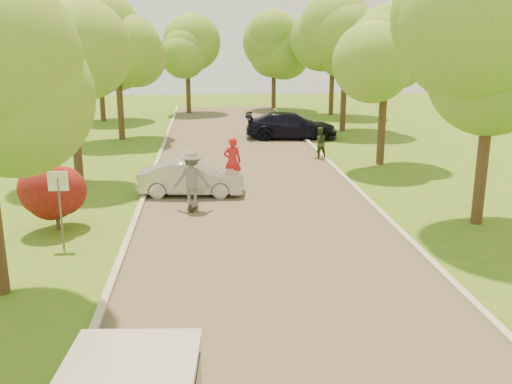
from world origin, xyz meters
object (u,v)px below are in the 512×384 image
object	(u,v)px
longboard	(193,206)
person_striped	(232,162)
dark_sedan	(291,125)
skateboarder	(192,179)
person_olive	(319,143)
silver_sedan	(191,178)
street_sign	(59,193)

from	to	relation	value
longboard	person_striped	distance (m)	3.68
dark_sedan	skateboarder	xyz separation A→B (m)	(-5.52, -14.08, 0.32)
dark_sedan	person_olive	bearing A→B (deg)	-168.91
longboard	dark_sedan	bearing A→B (deg)	-104.41
skateboarder	silver_sedan	bearing A→B (deg)	-80.72
dark_sedan	person_striped	bearing A→B (deg)	166.01
street_sign	person_striped	xyz separation A→B (m)	(5.11, 6.54, -0.59)
person_striped	person_olive	bearing A→B (deg)	-134.28
dark_sedan	skateboarder	bearing A→B (deg)	164.80
dark_sedan	longboard	bearing A→B (deg)	164.80
street_sign	silver_sedan	xyz separation A→B (m)	(3.50, 5.23, -0.92)
dark_sedan	person_striped	xyz separation A→B (m)	(-3.99, -10.85, 0.20)
longboard	person_olive	distance (m)	10.21
person_olive	street_sign	bearing A→B (deg)	40.43
skateboarder	person_olive	bearing A→B (deg)	-119.23
dark_sedan	longboard	distance (m)	15.14
person_olive	longboard	bearing A→B (deg)	43.97
street_sign	dark_sedan	world-z (taller)	street_sign
person_olive	dark_sedan	bearing A→B (deg)	-94.92
skateboarder	longboard	bearing A→B (deg)	123.57
silver_sedan	dark_sedan	distance (m)	13.39
silver_sedan	skateboarder	bearing A→B (deg)	-172.37
longboard	person_olive	bearing A→B (deg)	-119.23
person_olive	person_striped	bearing A→B (deg)	38.19
longboard	skateboarder	distance (m)	0.99
dark_sedan	skateboarder	world-z (taller)	skateboarder
person_striped	person_olive	world-z (taller)	person_striped
street_sign	person_olive	size ratio (longest dim) A/B	1.40
silver_sedan	longboard	world-z (taller)	silver_sedan
street_sign	dark_sedan	xyz separation A→B (m)	(9.10, 17.40, -0.79)
longboard	person_striped	world-z (taller)	person_striped
skateboarder	person_striped	bearing A→B (deg)	-108.32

